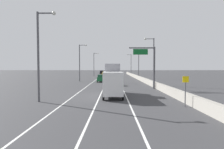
% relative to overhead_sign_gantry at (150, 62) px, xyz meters
% --- Properties ---
extents(ground_plane, '(320.00, 320.00, 0.00)m').
position_rel_overhead_sign_gantry_xyz_m(ground_plane, '(-6.37, 34.63, -4.73)').
color(ground_plane, '#38383A').
extents(lane_stripe_left, '(0.16, 130.00, 0.00)m').
position_rel_overhead_sign_gantry_xyz_m(lane_stripe_left, '(-11.87, 25.63, -4.73)').
color(lane_stripe_left, silver).
rests_on(lane_stripe_left, ground_plane).
extents(lane_stripe_center, '(0.16, 130.00, 0.00)m').
position_rel_overhead_sign_gantry_xyz_m(lane_stripe_center, '(-8.37, 25.63, -4.73)').
color(lane_stripe_center, silver).
rests_on(lane_stripe_center, ground_plane).
extents(lane_stripe_right, '(0.16, 130.00, 0.00)m').
position_rel_overhead_sign_gantry_xyz_m(lane_stripe_right, '(-4.87, 25.63, -4.73)').
color(lane_stripe_right, silver).
rests_on(lane_stripe_right, ground_plane).
extents(jersey_barrier_right, '(0.60, 120.00, 1.10)m').
position_rel_overhead_sign_gantry_xyz_m(jersey_barrier_right, '(1.34, 10.63, -4.18)').
color(jersey_barrier_right, '#9E998E').
rests_on(jersey_barrier_right, ground_plane).
extents(overhead_sign_gantry, '(4.68, 0.36, 7.50)m').
position_rel_overhead_sign_gantry_xyz_m(overhead_sign_gantry, '(0.00, 0.00, 0.00)').
color(overhead_sign_gantry, '#47474C').
rests_on(overhead_sign_gantry, ground_plane).
extents(speed_advisory_sign, '(0.60, 0.11, 3.00)m').
position_rel_overhead_sign_gantry_xyz_m(speed_advisory_sign, '(0.44, -14.71, -2.96)').
color(speed_advisory_sign, '#4C4C51').
rests_on(speed_advisory_sign, ground_plane).
extents(lamp_post_right_second, '(2.14, 0.44, 10.03)m').
position_rel_overhead_sign_gantry_xyz_m(lamp_post_right_second, '(1.70, 5.84, 1.03)').
color(lamp_post_right_second, '#4C4C51').
rests_on(lamp_post_right_second, ground_plane).
extents(lamp_post_right_third, '(2.14, 0.44, 10.03)m').
position_rel_overhead_sign_gantry_xyz_m(lamp_post_right_third, '(1.97, 29.91, 1.03)').
color(lamp_post_right_third, '#4C4C51').
rests_on(lamp_post_right_third, ground_plane).
extents(lamp_post_right_fourth, '(2.14, 0.44, 10.03)m').
position_rel_overhead_sign_gantry_xyz_m(lamp_post_right_fourth, '(1.75, 53.98, 1.03)').
color(lamp_post_right_fourth, '#4C4C51').
rests_on(lamp_post_right_fourth, ground_plane).
extents(lamp_post_left_near, '(2.14, 0.44, 10.03)m').
position_rel_overhead_sign_gantry_xyz_m(lamp_post_left_near, '(-14.65, -12.23, 1.03)').
color(lamp_post_left_near, '#4C4C51').
rests_on(lamp_post_left_near, ground_plane).
extents(lamp_post_left_mid, '(2.14, 0.44, 10.03)m').
position_rel_overhead_sign_gantry_xyz_m(lamp_post_left_mid, '(-15.47, 16.65, 1.03)').
color(lamp_post_left_mid, '#4C4C51').
rests_on(lamp_post_left_mid, ground_plane).
extents(lamp_post_left_far, '(2.14, 0.44, 10.03)m').
position_rel_overhead_sign_gantry_xyz_m(lamp_post_left_far, '(-14.66, 45.54, 1.03)').
color(lamp_post_left_far, '#4C4C51').
rests_on(lamp_post_left_far, ground_plane).
extents(car_gray_0, '(1.96, 4.21, 2.10)m').
position_rel_overhead_sign_gantry_xyz_m(car_gray_0, '(-7.03, 6.39, -3.69)').
color(car_gray_0, slate).
rests_on(car_gray_0, ground_plane).
extents(car_silver_1, '(1.79, 4.42, 2.09)m').
position_rel_overhead_sign_gantry_xyz_m(car_silver_1, '(-9.62, 43.49, -3.69)').
color(car_silver_1, '#B7B7BC').
rests_on(car_silver_1, ground_plane).
extents(car_green_2, '(2.07, 4.52, 1.92)m').
position_rel_overhead_sign_gantry_xyz_m(car_green_2, '(-9.65, 14.67, -3.77)').
color(car_green_2, '#196033').
rests_on(car_green_2, ground_plane).
extents(car_yellow_3, '(1.91, 4.69, 2.14)m').
position_rel_overhead_sign_gantry_xyz_m(car_yellow_3, '(-9.87, 35.75, -3.66)').
color(car_yellow_3, gold).
rests_on(car_yellow_3, ground_plane).
extents(car_black_4, '(2.07, 4.64, 2.02)m').
position_rel_overhead_sign_gantry_xyz_m(car_black_4, '(-12.77, 64.72, -3.72)').
color(car_black_4, black).
rests_on(car_black_4, ground_plane).
extents(box_truck, '(2.58, 7.80, 4.36)m').
position_rel_overhead_sign_gantry_xyz_m(box_truck, '(-6.66, -7.98, -2.73)').
color(box_truck, silver).
rests_on(box_truck, ground_plane).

